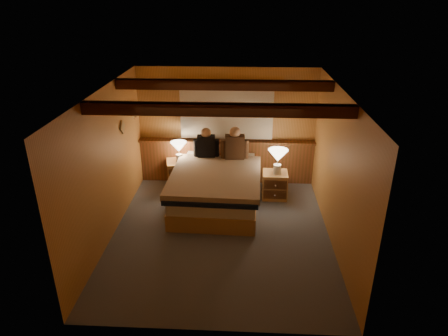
# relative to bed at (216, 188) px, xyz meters

# --- Properties ---
(floor) EXTENTS (4.20, 4.20, 0.00)m
(floor) POSITION_rel_bed_xyz_m (0.14, -0.95, -0.37)
(floor) COLOR #565B66
(floor) RESTS_ON ground
(ceiling) EXTENTS (4.20, 4.20, 0.00)m
(ceiling) POSITION_rel_bed_xyz_m (0.14, -0.95, 2.03)
(ceiling) COLOR #DF9853
(ceiling) RESTS_ON wall_back
(wall_back) EXTENTS (3.60, 0.00, 3.60)m
(wall_back) POSITION_rel_bed_xyz_m (0.14, 1.15, 0.83)
(wall_back) COLOR #D08F4A
(wall_back) RESTS_ON floor
(wall_left) EXTENTS (0.00, 4.20, 4.20)m
(wall_left) POSITION_rel_bed_xyz_m (-1.66, -0.95, 0.83)
(wall_left) COLOR #D08F4A
(wall_left) RESTS_ON floor
(wall_right) EXTENTS (0.00, 4.20, 4.20)m
(wall_right) POSITION_rel_bed_xyz_m (1.94, -0.95, 0.83)
(wall_right) COLOR #D08F4A
(wall_right) RESTS_ON floor
(wall_front) EXTENTS (3.60, 0.00, 3.60)m
(wall_front) POSITION_rel_bed_xyz_m (0.14, -3.05, 0.83)
(wall_front) COLOR #D08F4A
(wall_front) RESTS_ON floor
(wainscot) EXTENTS (3.60, 0.23, 0.94)m
(wainscot) POSITION_rel_bed_xyz_m (0.14, 1.08, 0.12)
(wainscot) COLOR brown
(wainscot) RESTS_ON wall_back
(curtain_window) EXTENTS (2.18, 0.09, 1.11)m
(curtain_window) POSITION_rel_bed_xyz_m (0.14, 1.08, 1.15)
(curtain_window) COLOR #411F10
(curtain_window) RESTS_ON wall_back
(ceiling_beams) EXTENTS (3.60, 1.65, 0.16)m
(ceiling_beams) POSITION_rel_bed_xyz_m (0.14, -0.80, 1.94)
(ceiling_beams) COLOR #411F10
(ceiling_beams) RESTS_ON ceiling
(coat_rail) EXTENTS (0.05, 0.55, 0.24)m
(coat_rail) POSITION_rel_bed_xyz_m (-1.58, 0.62, 1.30)
(coat_rail) COLOR white
(coat_rail) RESTS_ON wall_left
(framed_print) EXTENTS (0.30, 0.04, 0.25)m
(framed_print) POSITION_rel_bed_xyz_m (1.49, 1.13, 1.18)
(framed_print) COLOR tan
(framed_print) RESTS_ON wall_back
(bed) EXTENTS (1.68, 2.13, 0.71)m
(bed) POSITION_rel_bed_xyz_m (0.00, 0.00, 0.00)
(bed) COLOR tan
(bed) RESTS_ON floor
(nightstand_left) EXTENTS (0.59, 0.56, 0.56)m
(nightstand_left) POSITION_rel_bed_xyz_m (-0.81, 0.79, -0.09)
(nightstand_left) COLOR tan
(nightstand_left) RESTS_ON floor
(nightstand_right) EXTENTS (0.48, 0.44, 0.52)m
(nightstand_right) POSITION_rel_bed_xyz_m (1.12, 0.40, -0.10)
(nightstand_right) COLOR tan
(nightstand_right) RESTS_ON floor
(lamp_left) EXTENTS (0.32, 0.32, 0.42)m
(lamp_left) POSITION_rel_bed_xyz_m (-0.80, 0.76, 0.49)
(lamp_left) COLOR silver
(lamp_left) RESTS_ON nightstand_left
(lamp_right) EXTENTS (0.38, 0.38, 0.49)m
(lamp_right) POSITION_rel_bed_xyz_m (1.14, 0.37, 0.50)
(lamp_right) COLOR silver
(lamp_right) RESTS_ON nightstand_right
(person_left) EXTENTS (0.51, 0.22, 0.62)m
(person_left) POSITION_rel_bed_xyz_m (-0.24, 0.75, 0.58)
(person_left) COLOR black
(person_left) RESTS_ON bed
(person_right) EXTENTS (0.55, 0.24, 0.67)m
(person_right) POSITION_rel_bed_xyz_m (0.32, 0.68, 0.60)
(person_right) COLOR #472E1C
(person_right) RESTS_ON bed
(duffel_bag) EXTENTS (0.50, 0.31, 0.35)m
(duffel_bag) POSITION_rel_bed_xyz_m (-0.66, 0.00, -0.21)
(duffel_bag) COLOR black
(duffel_bag) RESTS_ON floor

